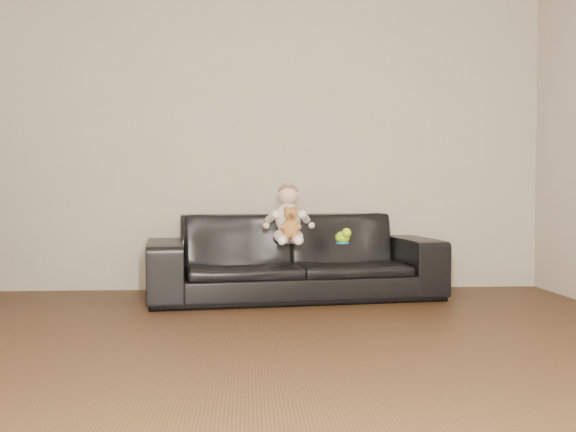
{
  "coord_description": "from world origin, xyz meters",
  "views": [
    {
      "loc": [
        -0.1,
        -2.89,
        0.84
      ],
      "look_at": [
        0.22,
        2.14,
        0.66
      ],
      "focal_mm": 40.0,
      "sensor_mm": 36.0,
      "label": 1
    }
  ],
  "objects": [
    {
      "name": "floor",
      "position": [
        0.0,
        0.0,
        0.0
      ],
      "size": [
        5.5,
        5.5,
        0.0
      ],
      "primitive_type": "plane",
      "color": "#3E2716",
      "rests_on": "ground"
    },
    {
      "name": "toy_rattle",
      "position": [
        0.67,
        2.13,
        0.47
      ],
      "size": [
        0.06,
        0.06,
        0.06
      ],
      "primitive_type": "sphere",
      "rotation": [
        0.0,
        0.0,
        0.06
      ],
      "color": "#CC5918",
      "rests_on": "sofa"
    },
    {
      "name": "toy_green",
      "position": [
        0.65,
        2.14,
        0.49
      ],
      "size": [
        0.12,
        0.14,
        0.1
      ],
      "primitive_type": "ellipsoid",
      "rotation": [
        0.0,
        0.0,
        -0.01
      ],
      "color": "#A1ED1B",
      "rests_on": "sofa"
    },
    {
      "name": "teddy_bear",
      "position": [
        0.23,
        1.98,
        0.62
      ],
      "size": [
        0.15,
        0.15,
        0.25
      ],
      "rotation": [
        0.0,
        0.0,
        0.15
      ],
      "color": "#AC7131",
      "rests_on": "sofa"
    },
    {
      "name": "toy_blue_disc",
      "position": [
        0.65,
        2.14,
        0.45
      ],
      "size": [
        0.11,
        0.11,
        0.02
      ],
      "primitive_type": "cylinder",
      "rotation": [
        0.0,
        0.0,
        0.06
      ],
      "color": "blue",
      "rests_on": "sofa"
    },
    {
      "name": "wall_back",
      "position": [
        0.0,
        2.75,
        1.3
      ],
      "size": [
        5.0,
        0.0,
        5.0
      ],
      "primitive_type": "plane",
      "rotation": [
        1.57,
        0.0,
        0.0
      ],
      "color": "#B6AC99",
      "rests_on": "ground"
    },
    {
      "name": "baby",
      "position": [
        0.22,
        2.13,
        0.65
      ],
      "size": [
        0.32,
        0.39,
        0.47
      ],
      "rotation": [
        0.0,
        0.0,
        0.04
      ],
      "color": "silver",
      "rests_on": "sofa"
    },
    {
      "name": "sofa",
      "position": [
        0.27,
        2.25,
        0.34
      ],
      "size": [
        2.41,
        1.2,
        0.68
      ],
      "primitive_type": "imported",
      "rotation": [
        0.0,
        0.0,
        0.13
      ],
      "color": "black",
      "rests_on": "floor"
    }
  ]
}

